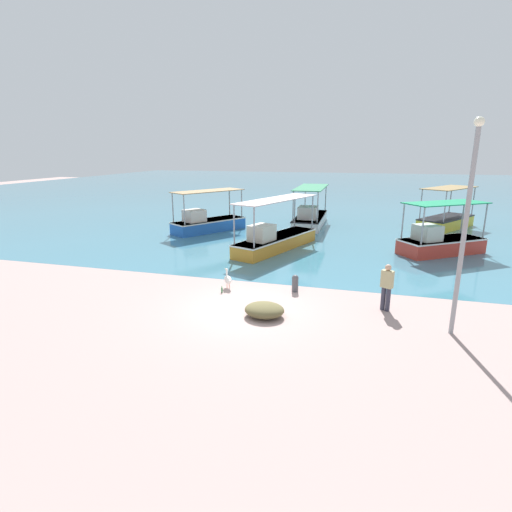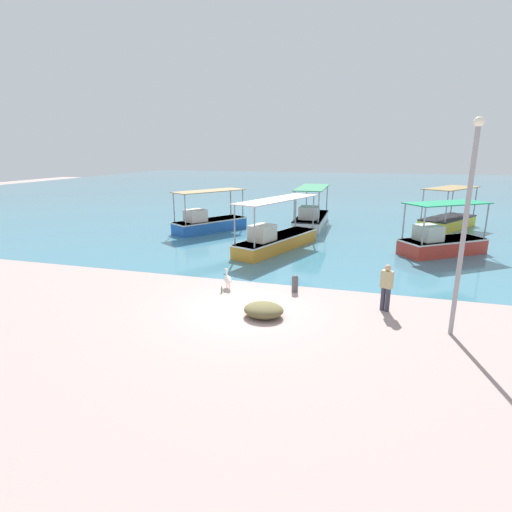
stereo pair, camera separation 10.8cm
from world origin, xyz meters
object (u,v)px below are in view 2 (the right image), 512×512
Objects in this scene: net_pile at (264,310)px; mooring_bollard at (295,283)px; fishing_boat_center at (448,220)px; fishing_boat_far_left at (208,222)px; lamp_post at (466,220)px; pelican at (228,279)px; fishing_boat_outer at (311,217)px; fishing_boat_far_right at (441,242)px; fisherman_standing at (386,286)px; fishing_boat_near_right at (276,239)px; glass_bottle at (222,290)px.

mooring_bollard is at bearing 78.41° from net_pile.
fishing_boat_center is 18.33m from mooring_bollard.
fishing_boat_far_left is 0.85× the size of lamp_post.
pelican is at bearing 165.14° from lamp_post.
fishing_boat_outer reaches higher than pelican.
fishing_boat_far_right is at bearing -101.42° from fishing_boat_center.
fisherman_standing is at bearing 144.17° from lamp_post.
fishing_boat_far_right reaches higher than net_pile.
net_pile is (-0.57, -2.76, -0.13)m from mooring_bollard.
fishing_boat_far_right is (14.62, -2.41, 0.01)m from fishing_boat_far_left.
fishing_boat_near_right is 1.06× the size of fishing_boat_outer.
mooring_bollard is at bearing -128.81° from fishing_boat_far_right.
fishing_boat_center is 19.29m from lamp_post.
lamp_post reaches higher than fishing_boat_outer.
mooring_bollard is 2.57× the size of glass_bottle.
net_pile is (7.52, -13.31, -0.42)m from fishing_boat_far_left.
fishing_boat_far_right is at bearing 42.30° from pelican.
pelican is at bearing -94.79° from fishing_boat_outer.
fishing_boat_far_right reaches higher than pelican.
fisherman_standing reaches higher than glass_bottle.
lamp_post is 4.68× the size of net_pile.
fishing_boat_far_right is at bearing 83.54° from lamp_post.
fishing_boat_center is at bearing 78.58° from fishing_boat_far_right.
fishing_boat_far_left reaches higher than net_pile.
fisherman_standing is at bearing -1.59° from glass_bottle.
fishing_boat_near_right is at bearing 86.66° from pelican.
pelican reaches higher than net_pile.
net_pile is at bearing -48.36° from pelican.
net_pile is at bearing -101.59° from mooring_bollard.
fishing_boat_near_right is at bearing 109.56° from mooring_bollard.
fishing_boat_far_right is at bearing 71.28° from fisherman_standing.
glass_bottle is (-2.23, 1.86, -0.13)m from net_pile.
fisherman_standing is 4.38m from net_pile.
mooring_bollard is (2.74, 0.31, -0.01)m from pelican.
fishing_boat_outer is at bearing 111.74° from lamp_post.
lamp_post is at bearing -68.26° from fishing_boat_outer.
fishing_boat_outer is 7.78m from fishing_boat_far_left.
pelican is at bearing -173.48° from mooring_bollard.
pelican is 2.96× the size of glass_bottle.
lamp_post is (-1.20, -10.59, 2.89)m from fishing_boat_far_right.
glass_bottle is at bearing -94.94° from pelican.
fisherman_standing reaches higher than net_pile.
fishing_boat_far_left is at bearing -148.05° from fishing_boat_outer.
mooring_bollard is (-8.21, -16.39, -0.22)m from fishing_boat_center.
fishing_boat_far_right is 10.44m from mooring_bollard.
fishing_boat_near_right is at bearing 100.75° from net_pile.
net_pile is 2.91m from glass_bottle.
fishing_boat_far_right is at bearing 9.89° from fishing_boat_near_right.
glass_bottle is at bearing -93.47° from fishing_boat_near_right.
fishing_boat_far_right is 3.59× the size of net_pile.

